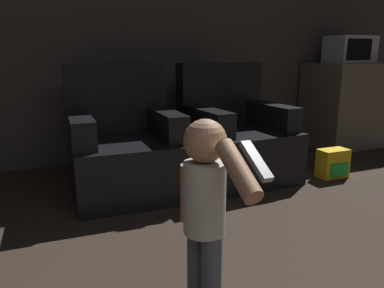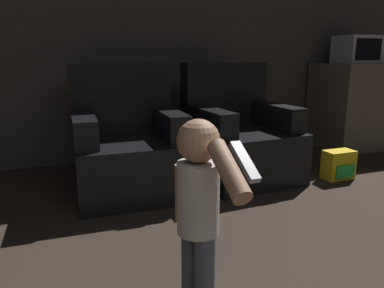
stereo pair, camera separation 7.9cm
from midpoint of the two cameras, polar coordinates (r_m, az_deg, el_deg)
wall_back at (r=3.78m, az=-12.97°, el=17.08°), size 8.40×0.05×2.60m
armchair_left at (r=2.94m, az=-11.02°, el=-0.77°), size 0.83×0.85×0.97m
armchair_right at (r=3.27m, az=5.83°, el=0.85°), size 0.85×0.87×0.97m
person_toddler at (r=1.54m, az=0.60°, el=-8.30°), size 0.18×0.55×0.80m
toy_backpack at (r=3.46m, az=20.07°, el=-2.80°), size 0.26×0.17×0.25m
kitchen_counter at (r=4.72m, az=22.28°, el=5.58°), size 0.92×0.66×0.95m
microwave at (r=4.64m, az=22.45°, el=13.16°), size 0.49×0.35×0.29m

